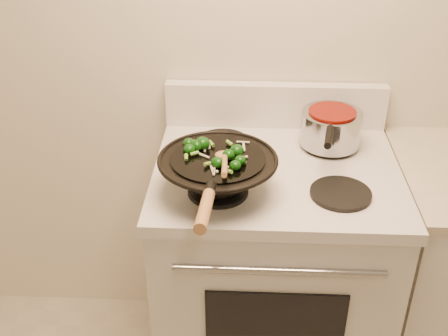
{
  "coord_description": "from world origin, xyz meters",
  "views": [
    {
      "loc": [
        -0.37,
        -0.36,
        1.84
      ],
      "look_at": [
        -0.43,
        1.01,
        1.01
      ],
      "focal_mm": 45.0,
      "sensor_mm": 36.0,
      "label": 1
    }
  ],
  "objects": [
    {
      "name": "saucepan",
      "position": [
        -0.09,
        1.32,
        0.99
      ],
      "size": [
        0.2,
        0.32,
        0.12
      ],
      "color": "#999CA2",
      "rests_on": "stove"
    },
    {
      "name": "wok",
      "position": [
        -0.45,
        1.02,
        0.99
      ],
      "size": [
        0.35,
        0.58,
        0.17
      ],
      "color": "black",
      "rests_on": "stove"
    },
    {
      "name": "stirfry",
      "position": [
        -0.47,
        1.03,
        1.05
      ],
      "size": [
        0.2,
        0.2,
        0.04
      ],
      "color": "#0B3809",
      "rests_on": "wok"
    },
    {
      "name": "stove",
      "position": [
        -0.27,
        1.17,
        0.47
      ],
      "size": [
        0.78,
        0.67,
        1.08
      ],
      "color": "silver",
      "rests_on": "ground"
    },
    {
      "name": "wooden_spoon",
      "position": [
        -0.43,
        0.95,
        1.07
      ],
      "size": [
        0.06,
        0.26,
        0.09
      ],
      "color": "#9E6D3E",
      "rests_on": "wok"
    }
  ]
}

